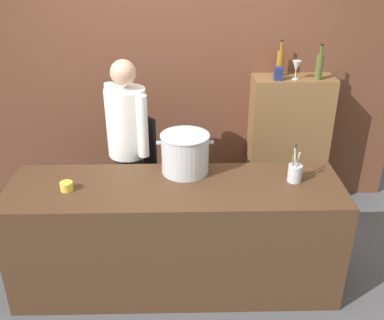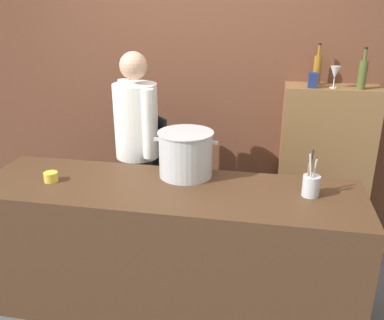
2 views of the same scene
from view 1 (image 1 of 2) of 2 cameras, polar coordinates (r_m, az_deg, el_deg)
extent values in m
plane|color=#4C4C51|center=(3.75, -1.93, -15.30)|extent=(8.00, 8.00, 0.00)
cube|color=brown|center=(4.31, -2.09, 13.16)|extent=(4.40, 0.10, 3.00)
cube|color=#472D1C|center=(3.47, -2.05, -9.77)|extent=(2.46, 0.70, 0.90)
cube|color=brown|center=(4.50, 12.19, 2.07)|extent=(0.76, 0.32, 1.36)
cylinder|color=black|center=(3.99, -6.92, -5.05)|extent=(0.14, 0.14, 0.84)
cylinder|color=black|center=(4.14, -8.58, -3.96)|extent=(0.14, 0.14, 0.84)
cylinder|color=white|center=(3.75, -8.43, 4.82)|extent=(0.34, 0.34, 0.58)
cube|color=black|center=(3.94, -6.07, 2.27)|extent=(0.21, 0.24, 0.52)
cylinder|color=white|center=(3.57, -6.41, 4.31)|extent=(0.09, 0.09, 0.52)
cylinder|color=white|center=(3.91, -10.34, 6.07)|extent=(0.09, 0.09, 0.52)
sphere|color=tan|center=(3.61, -8.88, 11.09)|extent=(0.21, 0.21, 0.21)
cylinder|color=#B7BABF|center=(3.34, -0.90, 0.80)|extent=(0.36, 0.36, 0.30)
cylinder|color=#B7BABF|center=(3.28, -0.92, 3.20)|extent=(0.37, 0.37, 0.01)
cube|color=#B7BABF|center=(3.31, -4.33, 2.24)|extent=(0.04, 0.02, 0.02)
cube|color=#B7BABF|center=(3.31, 2.50, 2.31)|extent=(0.04, 0.02, 0.02)
cylinder|color=#B7BABF|center=(3.33, 13.12, -1.66)|extent=(0.10, 0.10, 0.13)
cylinder|color=#B7BABF|center=(3.27, 13.18, -0.60)|extent=(0.04, 0.02, 0.26)
cylinder|color=olive|center=(3.30, 12.86, -0.94)|extent=(0.02, 0.03, 0.19)
cylinder|color=#262626|center=(3.30, 12.94, -0.16)|extent=(0.03, 0.03, 0.27)
cylinder|color=#B7BABF|center=(3.31, 13.35, -0.63)|extent=(0.03, 0.05, 0.22)
cylinder|color=yellow|center=(3.27, -15.89, -3.27)|extent=(0.09, 0.09, 0.06)
cylinder|color=#475123|center=(4.22, 16.07, 11.40)|extent=(0.07, 0.07, 0.22)
cylinder|color=#475123|center=(4.19, 16.34, 13.42)|extent=(0.02, 0.02, 0.09)
cylinder|color=black|center=(4.18, 16.43, 14.07)|extent=(0.03, 0.03, 0.01)
cylinder|color=#8C5919|center=(4.26, 11.27, 12.12)|extent=(0.06, 0.06, 0.23)
cylinder|color=#8C5919|center=(4.22, 11.46, 14.20)|extent=(0.02, 0.02, 0.09)
cylinder|color=black|center=(4.21, 11.53, 14.85)|extent=(0.03, 0.03, 0.01)
cylinder|color=silver|center=(4.21, 13.15, 10.16)|extent=(0.06, 0.06, 0.01)
cylinder|color=silver|center=(4.20, 13.20, 10.65)|extent=(0.01, 0.01, 0.07)
cone|color=silver|center=(4.18, 13.32, 11.73)|extent=(0.08, 0.08, 0.09)
cube|color=navy|center=(4.13, 11.06, 10.88)|extent=(0.07, 0.07, 0.12)
camera|label=2|loc=(0.86, 40.22, -15.82)|focal=39.16mm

